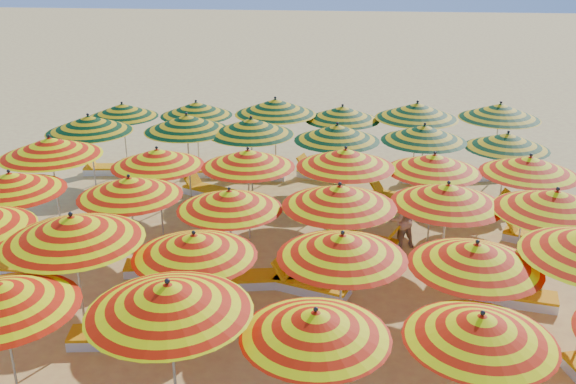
% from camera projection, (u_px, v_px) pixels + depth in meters
% --- Properties ---
extents(ground, '(120.00, 120.00, 0.00)m').
position_uv_depth(ground, '(286.00, 260.00, 15.69)').
color(ground, '#F2CD6B').
rests_on(ground, ground).
extents(umbrella_1, '(2.66, 2.66, 2.52)m').
position_uv_depth(umbrella_1, '(0.00, 296.00, 9.82)').
color(umbrella_1, silver).
rests_on(umbrella_1, ground).
extents(umbrella_2, '(2.56, 2.56, 2.68)m').
position_uv_depth(umbrella_2, '(168.00, 298.00, 9.49)').
color(umbrella_2, silver).
rests_on(umbrella_2, ground).
extents(umbrella_3, '(2.27, 2.27, 2.39)m').
position_uv_depth(umbrella_3, '(315.00, 324.00, 9.31)').
color(umbrella_3, silver).
rests_on(umbrella_3, ground).
extents(umbrella_4, '(2.87, 2.87, 2.38)m').
position_uv_depth(umbrella_4, '(481.00, 328.00, 9.23)').
color(umbrella_4, silver).
rests_on(umbrella_4, ground).
extents(umbrella_7, '(3.13, 3.13, 2.74)m').
position_uv_depth(umbrella_7, '(72.00, 229.00, 11.65)').
color(umbrella_7, silver).
rests_on(umbrella_7, ground).
extents(umbrella_8, '(2.31, 2.31, 2.44)m').
position_uv_depth(umbrella_8, '(194.00, 245.00, 11.61)').
color(umbrella_8, silver).
rests_on(umbrella_8, ground).
extents(umbrella_9, '(3.00, 3.00, 2.51)m').
position_uv_depth(umbrella_9, '(342.00, 246.00, 11.44)').
color(umbrella_9, silver).
rests_on(umbrella_9, ground).
extents(umbrella_10, '(3.00, 3.00, 2.49)m').
position_uv_depth(umbrella_10, '(476.00, 255.00, 11.15)').
color(umbrella_10, silver).
rests_on(umbrella_10, ground).
extents(umbrella_12, '(2.76, 2.76, 2.55)m').
position_uv_depth(umbrella_12, '(10.00, 182.00, 14.36)').
color(umbrella_12, silver).
rests_on(umbrella_12, ground).
extents(umbrella_13, '(2.82, 2.82, 2.49)m').
position_uv_depth(umbrella_13, '(129.00, 187.00, 14.25)').
color(umbrella_13, silver).
rests_on(umbrella_13, ground).
extents(umbrella_14, '(2.89, 2.89, 2.42)m').
position_uv_depth(umbrella_14, '(229.00, 200.00, 13.70)').
color(umbrella_14, silver).
rests_on(umbrella_14, ground).
extents(umbrella_15, '(3.19, 3.19, 2.59)m').
position_uv_depth(umbrella_15, '(340.00, 196.00, 13.49)').
color(umbrella_15, silver).
rests_on(umbrella_15, ground).
extents(umbrella_16, '(2.52, 2.52, 2.56)m').
position_uv_depth(umbrella_16, '(448.00, 194.00, 13.64)').
color(umbrella_16, silver).
rests_on(umbrella_16, ground).
extents(umbrella_17, '(3.19, 3.19, 2.65)m').
position_uv_depth(umbrella_17, '(556.00, 201.00, 13.06)').
color(umbrella_17, silver).
rests_on(umbrella_17, ground).
extents(umbrella_18, '(3.36, 3.36, 2.74)m').
position_uv_depth(umbrella_18, '(50.00, 147.00, 16.28)').
color(umbrella_18, silver).
rests_on(umbrella_18, ground).
extents(umbrella_19, '(2.68, 2.68, 2.49)m').
position_uv_depth(umbrella_19, '(157.00, 157.00, 16.16)').
color(umbrella_19, silver).
rests_on(umbrella_19, ground).
extents(umbrella_20, '(2.64, 2.64, 2.51)m').
position_uv_depth(umbrella_20, '(248.00, 158.00, 16.06)').
color(umbrella_20, silver).
rests_on(umbrella_20, ground).
extents(umbrella_21, '(2.86, 2.86, 2.60)m').
position_uv_depth(umbrella_21, '(346.00, 158.00, 15.82)').
color(umbrella_21, silver).
rests_on(umbrella_21, ground).
extents(umbrella_22, '(2.95, 2.95, 2.49)m').
position_uv_depth(umbrella_22, '(434.00, 163.00, 15.78)').
color(umbrella_22, silver).
rests_on(umbrella_22, ground).
extents(umbrella_23, '(3.03, 3.03, 2.51)m').
position_uv_depth(umbrella_23, '(530.00, 165.00, 15.56)').
color(umbrella_23, silver).
rests_on(umbrella_23, ground).
extents(umbrella_24, '(3.15, 3.15, 2.66)m').
position_uv_depth(umbrella_24, '(89.00, 124.00, 18.58)').
color(umbrella_24, silver).
rests_on(umbrella_24, ground).
extents(umbrella_25, '(2.64, 2.64, 2.67)m').
position_uv_depth(umbrella_25, '(187.00, 123.00, 18.64)').
color(umbrella_25, silver).
rests_on(umbrella_25, ground).
extents(umbrella_26, '(3.22, 3.22, 2.64)m').
position_uv_depth(umbrella_26, '(251.00, 126.00, 18.38)').
color(umbrella_26, silver).
rests_on(umbrella_26, ground).
extents(umbrella_27, '(2.80, 2.80, 2.57)m').
position_uv_depth(umbrella_27, '(337.00, 133.00, 18.01)').
color(umbrella_27, silver).
rests_on(umbrella_27, ground).
extents(umbrella_28, '(2.89, 2.89, 2.55)m').
position_uv_depth(umbrella_28, '(424.00, 133.00, 18.01)').
color(umbrella_28, silver).
rests_on(umbrella_28, ground).
extents(umbrella_29, '(2.83, 2.83, 2.45)m').
position_uv_depth(umbrella_29, '(507.00, 141.00, 17.63)').
color(umbrella_29, silver).
rests_on(umbrella_29, ground).
extents(umbrella_30, '(2.60, 2.60, 2.43)m').
position_uv_depth(umbrella_30, '(122.00, 110.00, 20.86)').
color(umbrella_30, silver).
rests_on(umbrella_30, ground).
extents(umbrella_31, '(2.46, 2.46, 2.49)m').
position_uv_depth(umbrella_31, '(196.00, 109.00, 20.84)').
color(umbrella_31, silver).
rests_on(umbrella_31, ground).
extents(umbrella_32, '(2.96, 2.96, 2.74)m').
position_uv_depth(umbrella_32, '(275.00, 107.00, 20.21)').
color(umbrella_32, silver).
rests_on(umbrella_32, ground).
extents(umbrella_33, '(2.58, 2.58, 2.52)m').
position_uv_depth(umbrella_33, '(342.00, 113.00, 20.20)').
color(umbrella_33, silver).
rests_on(umbrella_33, ground).
extents(umbrella_34, '(3.28, 3.28, 2.73)m').
position_uv_depth(umbrella_34, '(417.00, 111.00, 19.77)').
color(umbrella_34, silver).
rests_on(umbrella_34, ground).
extents(umbrella_35, '(2.96, 2.96, 2.67)m').
position_uv_depth(umbrella_35, '(500.00, 111.00, 19.91)').
color(umbrella_35, silver).
rests_on(umbrella_35, ground).
extents(lounger_1, '(1.80, 0.82, 0.69)m').
position_uv_depth(lounger_1, '(116.00, 336.00, 12.42)').
color(lounger_1, white).
rests_on(lounger_1, ground).
extents(lounger_4, '(1.81, 0.87, 0.69)m').
position_uv_depth(lounger_4, '(164.00, 267.00, 15.06)').
color(lounger_4, white).
rests_on(lounger_4, ground).
extents(lounger_5, '(1.81, 0.89, 0.69)m').
position_uv_depth(lounger_5, '(260.00, 278.00, 14.53)').
color(lounger_5, white).
rests_on(lounger_5, ground).
extents(lounger_6, '(1.83, 1.11, 0.69)m').
position_uv_depth(lounger_6, '(310.00, 285.00, 14.25)').
color(lounger_6, white).
rests_on(lounger_6, ground).
extents(lounger_7, '(1.81, 0.90, 0.69)m').
position_uv_depth(lounger_7, '(513.00, 296.00, 13.81)').
color(lounger_7, white).
rests_on(lounger_7, ground).
extents(lounger_8, '(1.82, 1.18, 0.69)m').
position_uv_depth(lounger_8, '(366.00, 241.00, 16.32)').
color(lounger_8, white).
rests_on(lounger_8, ground).
extents(lounger_9, '(1.82, 1.25, 0.69)m').
position_uv_depth(lounger_9, '(536.00, 238.00, 16.51)').
color(lounger_9, white).
rests_on(lounger_9, ground).
extents(lounger_10, '(1.82, 1.24, 0.69)m').
position_uv_depth(lounger_10, '(209.00, 191.00, 19.61)').
color(lounger_10, white).
rests_on(lounger_10, ground).
extents(lounger_11, '(1.83, 1.06, 0.69)m').
position_uv_depth(lounger_11, '(398.00, 199.00, 19.02)').
color(lounger_11, white).
rests_on(lounger_11, ground).
extents(lounger_12, '(1.82, 1.03, 0.69)m').
position_uv_depth(lounger_12, '(482.00, 210.00, 18.20)').
color(lounger_12, white).
rests_on(lounger_12, ground).
extents(lounger_13, '(1.79, 0.77, 0.69)m').
position_uv_depth(lounger_13, '(109.00, 169.00, 21.50)').
color(lounger_13, white).
rests_on(lounger_13, ground).
extents(lounger_14, '(1.81, 0.86, 0.69)m').
position_uv_depth(lounger_14, '(215.00, 171.00, 21.32)').
color(lounger_14, white).
rests_on(lounger_14, ground).
extents(lounger_15, '(1.75, 0.64, 0.69)m').
position_uv_depth(lounger_15, '(258.00, 174.00, 21.07)').
color(lounger_15, white).
rests_on(lounger_15, ground).
extents(lounger_16, '(1.83, 1.13, 0.69)m').
position_uv_depth(lounger_16, '(322.00, 174.00, 21.05)').
color(lounger_16, white).
rests_on(lounger_16, ground).
extents(lounger_17, '(1.83, 1.04, 0.69)m').
position_uv_depth(lounger_17, '(428.00, 179.00, 20.59)').
color(lounger_17, white).
rests_on(lounger_17, ground).
extents(lounger_18, '(1.82, 1.00, 0.69)m').
position_uv_depth(lounger_18, '(472.00, 175.00, 20.97)').
color(lounger_18, white).
rests_on(lounger_18, ground).
extents(beachgoer_b, '(0.94, 0.88, 1.54)m').
position_uv_depth(beachgoer_b, '(401.00, 219.00, 16.08)').
color(beachgoer_b, tan).
rests_on(beachgoer_b, ground).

